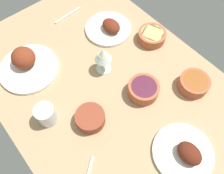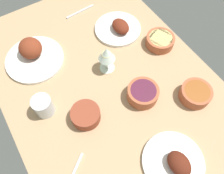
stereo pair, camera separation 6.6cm
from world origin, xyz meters
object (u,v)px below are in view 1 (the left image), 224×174
at_px(bowl_onions, 143,89).
at_px(bowl_soup, 194,83).
at_px(water_tumbler, 46,115).
at_px(plate_far_side, 185,153).
at_px(spoon_loose, 68,15).
at_px(wine_glass, 103,56).
at_px(plate_center_main, 109,28).
at_px(plate_near_viewer, 26,64).
at_px(bowl_potatoes, 90,118).
at_px(bowl_pasta, 152,36).

xyz_separation_m(bowl_onions, bowl_soup, (0.12, 0.19, -0.00)).
height_order(bowl_onions, bowl_soup, bowl_onions).
distance_m(bowl_onions, water_tumbler, 0.41).
relative_size(plate_far_side, spoon_loose, 1.38).
distance_m(wine_glass, water_tumbler, 0.34).
height_order(plate_center_main, bowl_soup, plate_center_main).
distance_m(plate_near_viewer, spoon_loose, 0.37).
relative_size(plate_center_main, bowl_soup, 1.80).
bearing_deg(plate_near_viewer, plate_center_main, 81.20).
bearing_deg(plate_far_side, water_tumbler, -145.23).
bearing_deg(plate_near_viewer, bowl_potatoes, 8.79).
bearing_deg(bowl_onions, water_tumbler, -113.21).
distance_m(plate_far_side, bowl_soup, 0.31).
height_order(bowl_onions, bowl_potatoes, bowl_onions).
height_order(plate_center_main, bowl_onions, plate_center_main).
bearing_deg(plate_center_main, wine_glass, -45.88).
relative_size(plate_center_main, spoon_loose, 1.40).
bearing_deg(plate_center_main, bowl_onions, -18.08).
relative_size(bowl_pasta, bowl_onions, 1.03).
bearing_deg(plate_center_main, plate_near_viewer, -98.80).
bearing_deg(spoon_loose, bowl_pasta, 115.37).
bearing_deg(bowl_potatoes, plate_near_viewer, -171.21).
bearing_deg(bowl_pasta, plate_center_main, -146.35).
height_order(wine_glass, spoon_loose, wine_glass).
xyz_separation_m(plate_near_viewer, spoon_loose, (-0.16, 0.33, -0.03)).
bearing_deg(plate_center_main, spoon_loose, -155.08).
distance_m(bowl_soup, bowl_potatoes, 0.47).
xyz_separation_m(bowl_soup, bowl_potatoes, (-0.16, -0.44, -0.00)).
bearing_deg(bowl_pasta, water_tumbler, -87.35).
bearing_deg(plate_near_viewer, bowl_soup, 41.85).
bearing_deg(water_tumbler, wine_glass, 97.85).
bearing_deg(wine_glass, bowl_onions, 13.34).
distance_m(plate_center_main, spoon_loose, 0.25).
bearing_deg(bowl_potatoes, plate_far_side, 29.26).
bearing_deg(bowl_potatoes, bowl_onions, 80.13).
height_order(bowl_pasta, spoon_loose, bowl_pasta).
xyz_separation_m(plate_far_side, bowl_pasta, (-0.48, 0.31, 0.01)).
bearing_deg(bowl_soup, wine_glass, -143.91).
relative_size(bowl_onions, bowl_soup, 1.01).
bearing_deg(bowl_soup, bowl_potatoes, -110.32).
bearing_deg(bowl_potatoes, water_tumbler, -133.00).
bearing_deg(plate_center_main, bowl_pasta, 33.65).
relative_size(water_tumbler, spoon_loose, 0.53).
height_order(bowl_pasta, wine_glass, wine_glass).
bearing_deg(bowl_onions, spoon_loose, 178.26).
bearing_deg(plate_far_side, bowl_onions, 167.54).
xyz_separation_m(plate_near_viewer, bowl_pasta, (0.25, 0.56, -0.00)).
relative_size(bowl_soup, wine_glass, 0.94).
xyz_separation_m(bowl_onions, water_tumbler, (-0.16, -0.38, 0.01)).
relative_size(bowl_onions, spoon_loose, 0.79).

